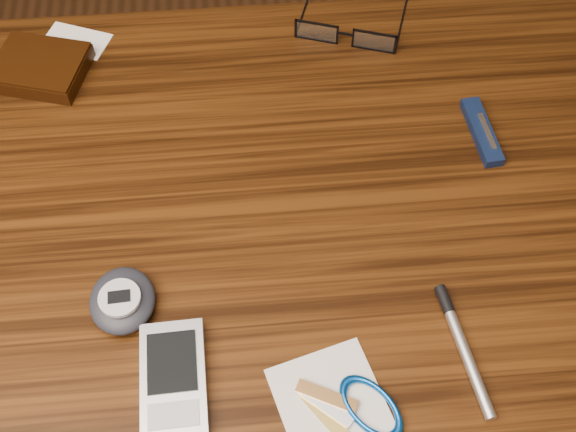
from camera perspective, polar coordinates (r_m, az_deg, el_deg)
name	(u,v)px	position (r m, az deg, el deg)	size (l,w,h in m)	color
desk	(250,295)	(0.80, -3.04, -6.23)	(1.00, 0.70, 0.75)	#381C08
wallet_and_card	(41,67)	(0.89, -18.92, 11.10)	(0.14, 0.14, 0.02)	black
eyeglasses	(346,33)	(0.88, 4.64, 14.21)	(0.16, 0.16, 0.03)	black
pda_phone	(173,379)	(0.65, -9.04, -12.62)	(0.06, 0.11, 0.02)	silver
pedometer	(122,300)	(0.68, -12.97, -6.51)	(0.06, 0.07, 0.03)	black
notepad_keys	(352,406)	(0.64, 5.09, -14.72)	(0.13, 0.12, 0.01)	silver
pocket_knife	(482,132)	(0.81, 15.06, 6.45)	(0.03, 0.09, 0.01)	#0C1936
silver_pen	(460,339)	(0.67, 13.43, -9.45)	(0.03, 0.13, 0.01)	#B9B8BD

